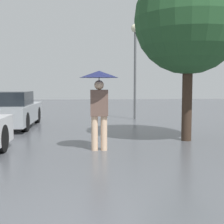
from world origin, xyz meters
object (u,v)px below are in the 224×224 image
Objects in this scene: tree at (189,20)px; street_lamp at (135,50)px; pedestrian at (99,91)px; parked_car_farthest at (10,110)px.

street_lamp is (-0.68, 5.42, -0.24)m from tree.
tree is 5.46m from street_lamp.
pedestrian is at bearing -155.46° from tree.
parked_car_farthest is at bearing 125.94° from pedestrian.
pedestrian is 5.48m from parked_car_farthest.
pedestrian is 0.49× the size of parked_car_farthest.
street_lamp is at bearing 74.41° from pedestrian.
tree is 1.15× the size of street_lamp.
pedestrian reaches higher than parked_car_farthest.
street_lamp reaches higher than parked_car_farthest.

